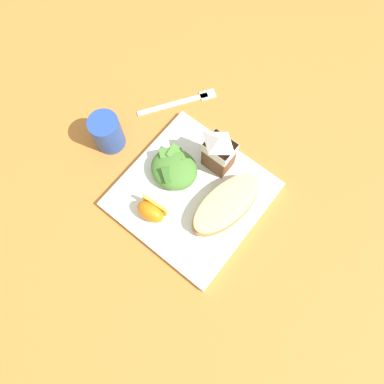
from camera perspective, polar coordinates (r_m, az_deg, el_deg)
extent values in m
plane|color=#C67A33|center=(0.76, 0.00, -0.63)|extent=(3.00, 3.00, 0.00)
cube|color=white|center=(0.75, 0.00, -0.44)|extent=(0.28, 0.28, 0.02)
ellipsoid|color=#B77F42|center=(0.72, 5.39, -2.16)|extent=(0.11, 0.18, 0.03)
ellipsoid|color=#B22D19|center=(0.71, 5.47, -1.92)|extent=(0.09, 0.17, 0.01)
ellipsoid|color=#EAD184|center=(0.71, 5.52, -1.75)|extent=(0.10, 0.17, 0.01)
ellipsoid|color=#4C8433|center=(0.74, -2.88, 3.69)|extent=(0.10, 0.09, 0.04)
cube|color=#336023|center=(0.72, -3.91, 2.75)|extent=(0.04, 0.04, 0.02)
cube|color=#5B8E3D|center=(0.74, -2.70, 5.35)|extent=(0.04, 0.04, 0.02)
cube|color=#4C8433|center=(0.74, -4.01, 6.26)|extent=(0.04, 0.04, 0.01)
cube|color=#4C8433|center=(0.74, -2.88, 6.45)|extent=(0.03, 0.03, 0.01)
cube|color=brown|center=(0.73, 4.00, 6.20)|extent=(0.06, 0.04, 0.09)
cube|color=white|center=(0.70, 4.17, 7.27)|extent=(0.06, 0.04, 0.03)
pyramid|color=white|center=(0.68, 4.31, 8.16)|extent=(0.06, 0.04, 0.02)
ellipsoid|color=orange|center=(0.71, -6.65, -3.15)|extent=(0.06, 0.04, 0.04)
cube|color=gold|center=(0.72, -5.90, -2.11)|extent=(0.06, 0.01, 0.03)
cube|color=silver|center=(0.85, -3.08, 13.87)|extent=(0.10, 0.15, 0.01)
cube|color=silver|center=(0.87, 2.51, 15.31)|extent=(0.04, 0.04, 0.01)
cylinder|color=#284CA3|center=(0.79, -13.40, 9.23)|extent=(0.06, 0.06, 0.09)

